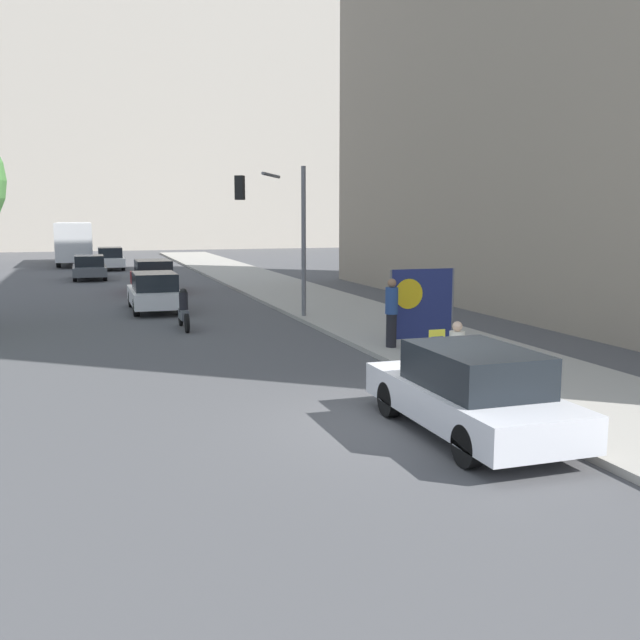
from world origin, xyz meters
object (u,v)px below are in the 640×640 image
object	(u,v)px
jogger_on_sidewalk	(392,312)
car_on_road_nearest	(155,292)
traffic_light_pole	(278,216)
motorcycle_on_road	(184,312)
city_bus_on_road	(74,240)
parked_car_curbside	(470,392)
car_on_road_distant	(89,267)
car_on_road_far_lane	(110,259)
protest_banner	(421,304)
car_on_road_midblock	(153,276)
seated_protester	(458,348)

from	to	relation	value
jogger_on_sidewalk	car_on_road_nearest	distance (m)	11.79
traffic_light_pole	motorcycle_on_road	distance (m)	4.87
traffic_light_pole	city_bus_on_road	size ratio (longest dim) A/B	0.50
parked_car_curbside	car_on_road_nearest	xyz separation A→B (m)	(-3.44, 17.75, -0.00)
parked_car_curbside	car_on_road_nearest	world-z (taller)	parked_car_curbside
car_on_road_distant	car_on_road_far_lane	bearing A→B (deg)	79.49
protest_banner	motorcycle_on_road	xyz separation A→B (m)	(-5.89, 5.16, -0.64)
jogger_on_sidewalk	protest_banner	bearing A→B (deg)	-139.05
jogger_on_sidewalk	parked_car_curbside	bearing A→B (deg)	92.67
car_on_road_far_lane	car_on_road_midblock	bearing A→B (deg)	-84.88
jogger_on_sidewalk	parked_car_curbside	world-z (taller)	jogger_on_sidewalk
protest_banner	car_on_road_midblock	xyz separation A→B (m)	(-5.75, 17.11, -0.44)
jogger_on_sidewalk	motorcycle_on_road	xyz separation A→B (m)	(-4.76, 5.67, -0.52)
car_on_road_far_lane	city_bus_on_road	distance (m)	6.77
parked_car_curbside	car_on_road_distant	size ratio (longest dim) A/B	0.99
jogger_on_sidewalk	traffic_light_pole	bearing A→B (deg)	-63.67
car_on_road_far_lane	seated_protester	bearing A→B (deg)	-81.01
traffic_light_pole	jogger_on_sidewalk	bearing A→B (deg)	-80.20
car_on_road_midblock	motorcycle_on_road	world-z (taller)	car_on_road_midblock
city_bus_on_road	car_on_road_nearest	bearing A→B (deg)	-83.80
protest_banner	traffic_light_pole	world-z (taller)	traffic_light_pole
protest_banner	car_on_road_distant	bearing A→B (deg)	108.62
parked_car_curbside	motorcycle_on_road	xyz separation A→B (m)	(-2.99, 12.85, -0.18)
parked_car_curbside	car_on_road_distant	world-z (taller)	parked_car_curbside
car_on_road_distant	car_on_road_far_lane	world-z (taller)	car_on_road_far_lane
protest_banner	city_bus_on_road	size ratio (longest dim) A/B	0.20
jogger_on_sidewalk	car_on_road_nearest	xyz separation A→B (m)	(-5.20, 10.57, -0.34)
motorcycle_on_road	protest_banner	bearing A→B (deg)	-41.23
car_on_road_midblock	seated_protester	bearing A→B (deg)	-78.18
traffic_light_pole	car_on_road_far_lane	distance (m)	27.15
protest_banner	city_bus_on_road	distance (m)	40.49
car_on_road_nearest	city_bus_on_road	distance (m)	29.48
seated_protester	protest_banner	bearing A→B (deg)	74.43
seated_protester	traffic_light_pole	bearing A→B (deg)	96.39
traffic_light_pole	car_on_road_midblock	world-z (taller)	traffic_light_pole
protest_banner	city_bus_on_road	world-z (taller)	city_bus_on_road
city_bus_on_road	motorcycle_on_road	xyz separation A→B (m)	(3.63, -34.19, -1.25)
jogger_on_sidewalk	car_on_road_distant	xyz separation A→B (m)	(-7.46, 26.01, -0.38)
protest_banner	car_on_road_nearest	xyz separation A→B (m)	(-6.34, 10.06, -0.47)
car_on_road_midblock	motorcycle_on_road	bearing A→B (deg)	-90.65
jogger_on_sidewalk	motorcycle_on_road	bearing A→B (deg)	-33.51
seated_protester	jogger_on_sidewalk	size ratio (longest dim) A/B	0.67
parked_car_curbside	car_on_road_nearest	distance (m)	18.08
car_on_road_distant	seated_protester	bearing A→B (deg)	-76.20
protest_banner	car_on_road_far_lane	world-z (taller)	protest_banner
car_on_road_nearest	protest_banner	bearing A→B (deg)	-57.79
car_on_road_midblock	motorcycle_on_road	xyz separation A→B (m)	(-0.14, -11.95, -0.20)
car_on_road_midblock	city_bus_on_road	distance (m)	22.58
seated_protester	car_on_road_midblock	world-z (taller)	car_on_road_midblock
jogger_on_sidewalk	car_on_road_far_lane	bearing A→B (deg)	-63.26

